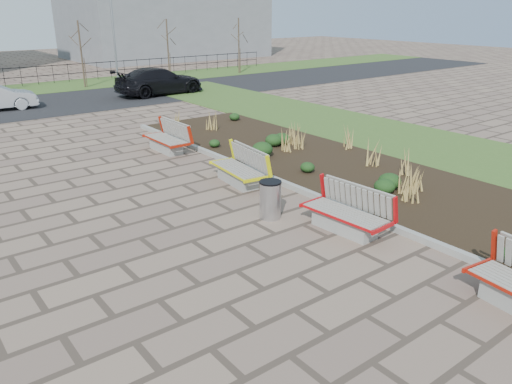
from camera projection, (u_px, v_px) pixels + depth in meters
ground at (294, 310)px, 8.40m from camera, size 120.00×120.00×0.00m
planting_bed at (337, 168)px, 15.68m from camera, size 4.50×18.00×0.10m
planting_curb at (280, 182)px, 14.33m from camera, size 0.16×18.00×0.15m
grass_verge_near at (426, 145)px, 18.41m from camera, size 5.00×38.00×0.04m
bench_b at (345, 211)px, 11.19m from camera, size 1.04×2.16×1.00m
bench_c at (237, 167)px, 14.26m from camera, size 1.13×2.19×1.00m
bench_d at (166, 137)px, 17.47m from camera, size 0.91×2.10×1.00m
litter_bin at (270, 200)px, 11.92m from camera, size 0.52×0.52×0.91m
car_black at (159, 81)px, 28.79m from camera, size 5.29×2.36×1.51m
tree_d at (81, 54)px, 30.79m from camera, size 1.40×1.40×4.00m
tree_e at (168, 50)px, 34.23m from camera, size 1.40×1.40×4.00m
tree_f at (239, 46)px, 37.66m from camera, size 1.40×1.40×4.00m
lamp_east at (114, 37)px, 31.22m from camera, size 0.24×0.60×6.00m
building_grey at (163, 5)px, 49.28m from camera, size 18.00×12.00×10.00m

